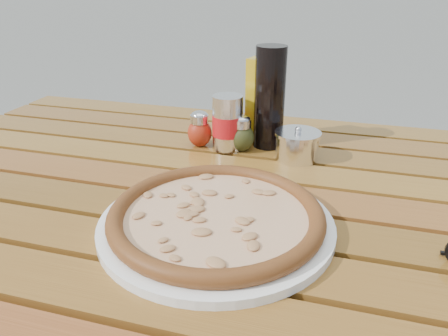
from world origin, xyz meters
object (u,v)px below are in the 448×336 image
(olive_oil_cruet, at_px, (262,101))
(plate, at_px, (216,224))
(dark_bottle, at_px, (270,98))
(pepper_shaker, at_px, (200,129))
(soda_can, at_px, (228,123))
(table, at_px, (221,223))
(pizza, at_px, (216,215))
(oregano_shaker, at_px, (242,134))
(parmesan_tin, at_px, (297,145))

(olive_oil_cruet, bearing_deg, plate, -88.41)
(dark_bottle, bearing_deg, olive_oil_cruet, 134.30)
(pepper_shaker, height_order, olive_oil_cruet, olive_oil_cruet)
(plate, height_order, soda_can, soda_can)
(plate, relative_size, olive_oil_cruet, 1.71)
(table, xyz_separation_m, soda_can, (-0.04, 0.18, 0.13))
(plate, xyz_separation_m, pizza, (0.00, -0.00, 0.02))
(oregano_shaker, relative_size, olive_oil_cruet, 0.39)
(oregano_shaker, height_order, parmesan_tin, oregano_shaker)
(pizza, distance_m, olive_oil_cruet, 0.39)
(pizza, relative_size, pepper_shaker, 4.66)
(dark_bottle, height_order, olive_oil_cruet, dark_bottle)
(dark_bottle, bearing_deg, parmesan_tin, -38.29)
(plate, distance_m, soda_can, 0.33)
(dark_bottle, distance_m, soda_can, 0.11)
(pizza, distance_m, soda_can, 0.33)
(plate, bearing_deg, soda_can, 102.65)
(dark_bottle, bearing_deg, table, -100.51)
(table, bearing_deg, pizza, -76.53)
(plate, xyz_separation_m, olive_oil_cruet, (-0.01, 0.38, 0.09))
(oregano_shaker, bearing_deg, dark_bottle, 42.36)
(olive_oil_cruet, bearing_deg, pepper_shaker, -152.45)
(soda_can, distance_m, olive_oil_cruet, 0.10)
(plate, height_order, olive_oil_cruet, olive_oil_cruet)
(pizza, xyz_separation_m, dark_bottle, (0.01, 0.36, 0.09))
(table, xyz_separation_m, oregano_shaker, (-0.01, 0.18, 0.11))
(plate, bearing_deg, dark_bottle, 88.34)
(oregano_shaker, bearing_deg, pizza, -82.95)
(plate, height_order, dark_bottle, dark_bottle)
(table, distance_m, parmesan_tin, 0.23)
(pepper_shaker, bearing_deg, oregano_shaker, -0.86)
(dark_bottle, relative_size, parmesan_tin, 1.76)
(plate, xyz_separation_m, oregano_shaker, (-0.04, 0.32, 0.03))
(pepper_shaker, relative_size, dark_bottle, 0.37)
(soda_can, relative_size, parmesan_tin, 0.96)
(pizza, distance_m, dark_bottle, 0.37)
(oregano_shaker, distance_m, soda_can, 0.04)
(pizza, relative_size, parmesan_tin, 3.05)
(plate, relative_size, soda_can, 3.00)
(pizza, bearing_deg, plate, 90.00)
(olive_oil_cruet, bearing_deg, soda_can, -132.90)
(plate, relative_size, oregano_shaker, 4.39)
(pizza, relative_size, oregano_shaker, 4.66)
(soda_can, bearing_deg, parmesan_tin, -4.90)
(pepper_shaker, bearing_deg, dark_bottle, 16.65)
(olive_oil_cruet, bearing_deg, parmesan_tin, -40.12)
(dark_bottle, bearing_deg, pizza, -91.66)
(pizza, relative_size, dark_bottle, 1.74)
(pepper_shaker, xyz_separation_m, oregano_shaker, (0.10, -0.00, 0.00))
(soda_can, distance_m, parmesan_tin, 0.16)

